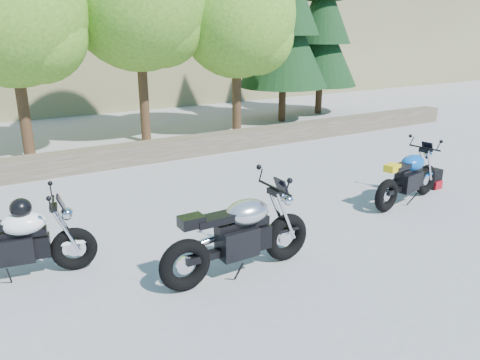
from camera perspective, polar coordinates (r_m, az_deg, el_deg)
name	(u,v)px	position (r m, az deg, el deg)	size (l,w,h in m)	color
ground	(261,243)	(7.57, 2.55, -7.69)	(90.00, 90.00, 0.00)	gray
stone_wall	(144,152)	(12.19, -11.60, 3.32)	(22.00, 0.55, 0.50)	#4A4331
tree_decid_left	(15,12)	(12.91, -25.78, 17.97)	(3.67, 3.67, 5.62)	#382314
tree_decid_right	(241,20)	(14.66, 0.09, 18.96)	(3.54, 3.54, 5.41)	#382314
conifer_near	(285,15)	(17.09, 5.46, 19.39)	(3.17, 3.17, 7.06)	#382314
conifer_far	(322,27)	(18.91, 10.01, 17.84)	(2.82, 2.82, 6.27)	#382314
silver_bike	(240,236)	(6.45, -0.04, -6.81)	(2.36, 0.75, 1.18)	black
white_bike	(15,241)	(7.03, -25.73, -6.67)	(2.07, 0.70, 1.15)	black
blue_bike	(408,178)	(9.65, 19.83, 0.24)	(2.06, 0.69, 1.04)	black
backpack	(434,179)	(10.84, 22.57, 0.11)	(0.32, 0.28, 0.41)	black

